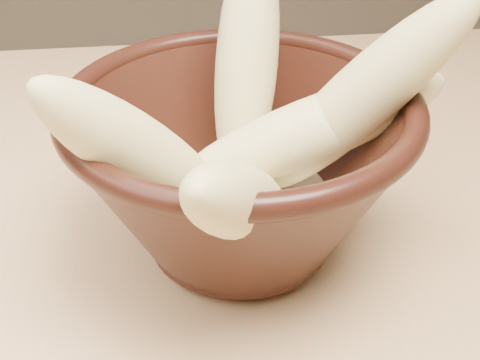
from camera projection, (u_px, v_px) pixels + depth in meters
name	position (u px, v px, depth m)	size (l,w,h in m)	color
table	(372.00, 339.00, 0.50)	(1.20, 0.80, 0.75)	tan
bowl	(240.00, 166.00, 0.43)	(0.22, 0.22, 0.12)	black
milk_puddle	(240.00, 204.00, 0.44)	(0.13, 0.13, 0.02)	#FCEECB
banana_upright	(247.00, 62.00, 0.44)	(0.04, 0.04, 0.16)	#D9CD80
banana_left	(143.00, 156.00, 0.37)	(0.04, 0.04, 0.16)	#D9CD80
banana_right	(359.00, 100.00, 0.40)	(0.04, 0.04, 0.18)	#D9CD80
banana_across	(310.00, 131.00, 0.41)	(0.04, 0.04, 0.18)	#D9CD80
banana_front	(239.00, 202.00, 0.35)	(0.04, 0.04, 0.16)	#D9CD80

